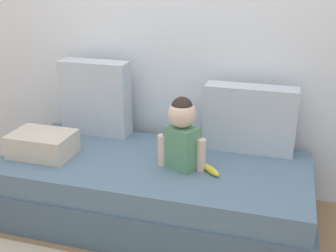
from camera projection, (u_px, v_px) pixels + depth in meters
name	position (u px, v px, depth m)	size (l,w,h in m)	color
ground_plane	(154.00, 217.00, 2.81)	(12.00, 12.00, 0.00)	#93704C
back_wall	(178.00, 31.00, 2.91)	(5.21, 0.10, 2.30)	silver
couch	(154.00, 190.00, 2.73)	(2.01, 0.90, 0.41)	#495F70
throw_pillow_left	(96.00, 98.00, 3.02)	(0.50, 0.16, 0.54)	#B2BCC6
throw_pillow_right	(250.00, 119.00, 2.74)	(0.59, 0.16, 0.44)	#B2BCC6
toddler	(182.00, 131.00, 2.49)	(0.30, 0.20, 0.45)	#568E66
banana	(211.00, 170.00, 2.50)	(0.17, 0.04, 0.04)	yellow
folded_blanket	(43.00, 144.00, 2.72)	(0.40, 0.28, 0.15)	beige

